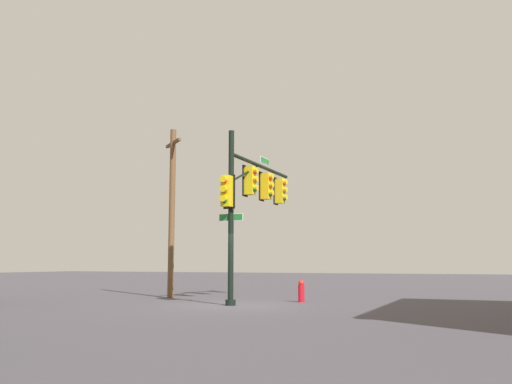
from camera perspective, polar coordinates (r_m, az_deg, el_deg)
ground_plane at (r=19.87m, az=-2.63°, el=-11.52°), size 120.00×120.00×0.00m
signal_pole_assembly at (r=21.73m, az=-0.37°, el=-0.04°), size 6.60×0.94×6.25m
utility_pole at (r=24.37m, az=-8.60°, el=-1.69°), size 1.26×1.44×7.30m
fire_hydrant at (r=21.52m, az=4.66°, el=-10.08°), size 0.33×0.24×0.83m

